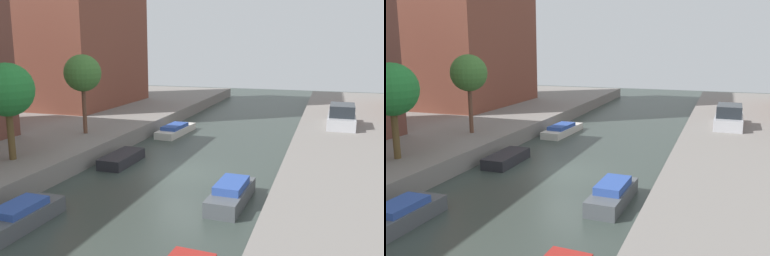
# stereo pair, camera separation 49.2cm
# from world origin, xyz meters

# --- Properties ---
(ground_plane) EXTENTS (84.00, 84.00, 0.00)m
(ground_plane) POSITION_xyz_m (0.00, 0.00, 0.00)
(ground_plane) COLOR #333D38
(street_tree_2) EXTENTS (2.54, 2.54, 4.66)m
(street_tree_2) POSITION_xyz_m (-7.49, -3.45, 4.36)
(street_tree_2) COLOR brown
(street_tree_2) RESTS_ON quay_left
(street_tree_3) EXTENTS (2.27, 2.27, 4.90)m
(street_tree_3) POSITION_xyz_m (-7.49, 2.90, 4.73)
(street_tree_3) COLOR brown
(street_tree_3) RESTS_ON quay_left
(parked_car) EXTENTS (1.88, 4.74, 1.53)m
(parked_car) POSITION_xyz_m (7.80, 10.45, 1.63)
(parked_car) COLOR #B7B7BC
(parked_car) RESTS_ON quay_right
(moored_boat_left_2) EXTENTS (1.33, 3.53, 0.89)m
(moored_boat_left_2) POSITION_xyz_m (-3.39, -7.76, 0.39)
(moored_boat_left_2) COLOR #4C5156
(moored_boat_left_2) RESTS_ON ground_plane
(moored_boat_left_3) EXTENTS (1.34, 3.26, 0.58)m
(moored_boat_left_3) POSITION_xyz_m (-3.73, 0.56, 0.29)
(moored_boat_left_3) COLOR #232328
(moored_boat_left_3) RESTS_ON ground_plane
(moored_boat_left_4) EXTENTS (1.62, 4.61, 0.76)m
(moored_boat_left_4) POSITION_xyz_m (-3.61, 8.68, 0.32)
(moored_boat_left_4) COLOR beige
(moored_boat_left_4) RESTS_ON ground_plane
(moored_boat_right_2) EXTENTS (1.38, 3.73, 0.95)m
(moored_boat_right_2) POSITION_xyz_m (3.33, -3.19, 0.41)
(moored_boat_right_2) COLOR #4C5156
(moored_boat_right_2) RESTS_ON ground_plane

